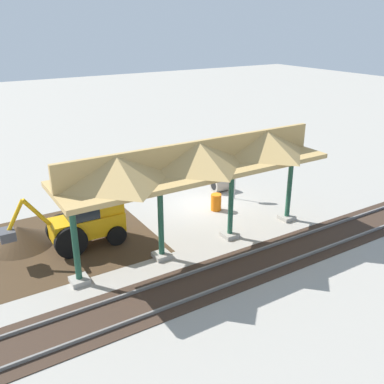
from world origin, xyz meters
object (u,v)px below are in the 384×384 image
at_px(traffic_barrel, 216,202).
at_px(stop_sign, 235,172).
at_px(concrete_pipe, 220,184).
at_px(backhoe, 83,220).

bearing_deg(traffic_barrel, stop_sign, -157.67).
relative_size(stop_sign, concrete_pipe, 2.21).
relative_size(concrete_pipe, traffic_barrel, 1.12).
bearing_deg(traffic_barrel, backhoe, 0.60).
relative_size(stop_sign, backhoe, 0.43).
distance_m(stop_sign, concrete_pipe, 1.81).
bearing_deg(stop_sign, traffic_barrel, 22.33).
bearing_deg(backhoe, traffic_barrel, -179.40).
bearing_deg(concrete_pipe, backhoe, 13.76).
height_order(stop_sign, backhoe, backhoe).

